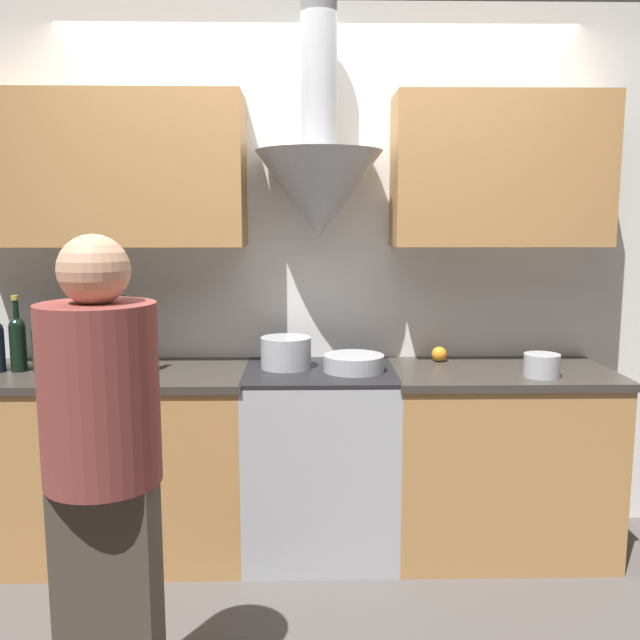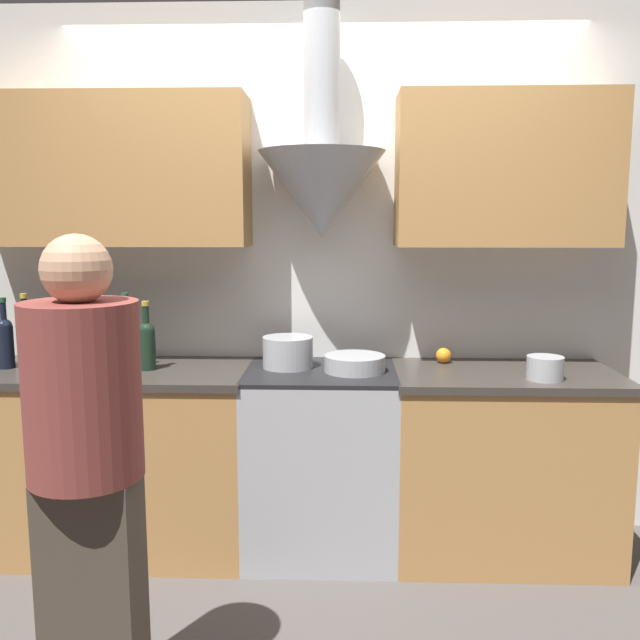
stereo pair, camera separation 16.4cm
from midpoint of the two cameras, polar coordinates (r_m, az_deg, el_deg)
ground_plane at (r=3.15m, az=-1.50°, el=-21.49°), size 12.00×12.00×0.00m
wall_back at (r=3.35m, az=-2.39°, el=6.59°), size 8.40×0.59×2.60m
counter_left at (r=3.43m, az=-18.73°, el=-11.27°), size 1.32×0.62×0.88m
counter_right at (r=3.38m, az=13.37°, el=-11.34°), size 1.03×0.62×0.88m
stove_range at (r=3.28m, az=-1.50°, el=-11.69°), size 0.70×0.60×0.88m
wine_bottle_2 at (r=3.44m, az=-25.37°, el=-1.60°), size 0.07×0.07×0.35m
wine_bottle_3 at (r=3.39m, az=-23.85°, el=-1.90°), size 0.07×0.07×0.31m
wine_bottle_4 at (r=3.35m, az=-22.58°, el=-1.92°), size 0.07×0.07×0.33m
wine_bottle_5 at (r=3.33m, az=-20.77°, el=-1.91°), size 0.07×0.07×0.32m
wine_bottle_6 at (r=3.29m, az=-19.54°, el=-1.96°), size 0.07×0.07×0.31m
wine_bottle_7 at (r=3.26m, az=-17.69°, el=-1.65°), size 0.08×0.08×0.36m
wine_bottle_8 at (r=3.22m, az=-16.08°, el=-1.99°), size 0.08×0.08×0.32m
stock_pot at (r=3.20m, az=-4.35°, el=-2.75°), size 0.24×0.24×0.15m
mixing_bowl at (r=3.13m, az=1.36°, el=-3.64°), size 0.28×0.28×0.08m
orange_fruit at (r=3.37m, az=8.65°, el=-2.86°), size 0.07×0.07×0.07m
saucepan at (r=3.14m, az=16.77°, el=-3.69°), size 0.16×0.16×0.10m
person_foreground_left at (r=2.12m, az=-19.92°, el=-12.21°), size 0.33×0.33×1.54m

